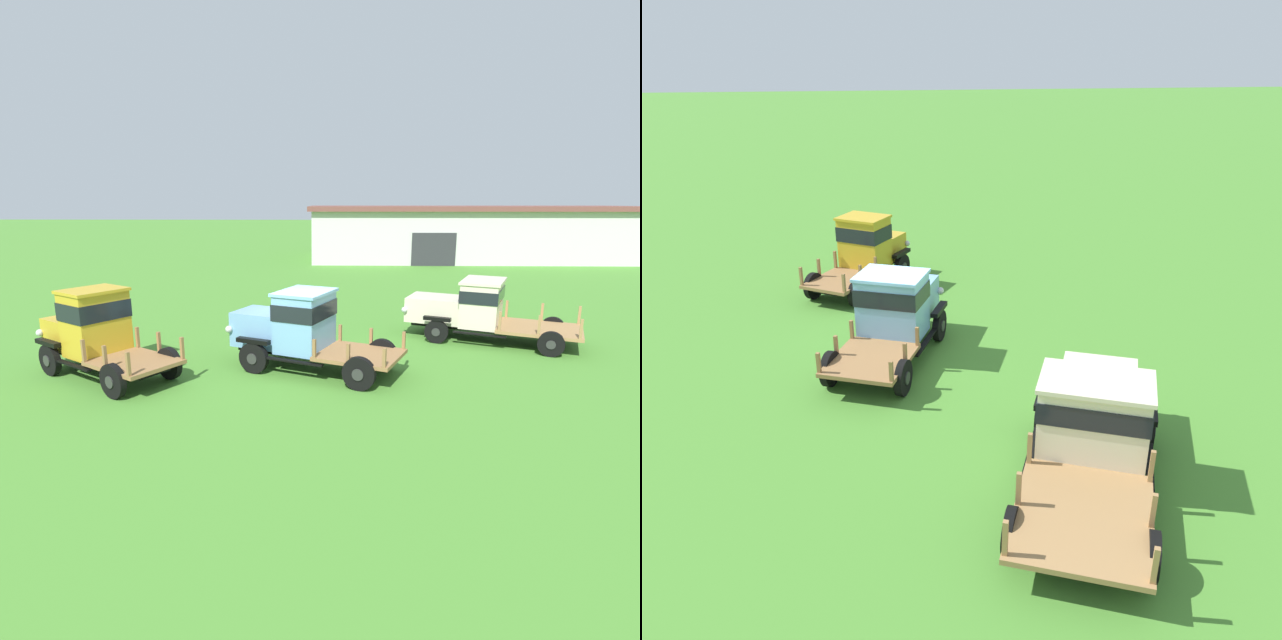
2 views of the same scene
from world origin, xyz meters
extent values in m
plane|color=#47842D|center=(0.00, 0.00, 0.00)|extent=(240.00, 240.00, 0.00)
cube|color=silver|center=(11.97, 28.00, 1.95)|extent=(25.44, 9.38, 3.90)
cube|color=brown|center=(11.97, 28.00, 4.08)|extent=(26.04, 10.18, 0.36)
cube|color=#2D2D33|center=(8.16, 23.27, 1.20)|extent=(3.20, 0.08, 2.40)
cylinder|color=black|center=(-6.74, -0.83, 0.43)|extent=(0.81, 0.61, 0.86)
cylinder|color=#2D2D2D|center=(-6.80, -0.91, 0.43)|extent=(0.27, 0.19, 0.30)
cylinder|color=black|center=(-5.84, 0.55, 0.43)|extent=(0.81, 0.61, 0.86)
cylinder|color=#2D2D2D|center=(-5.79, 0.63, 0.43)|extent=(0.27, 0.19, 0.30)
cylinder|color=black|center=(-4.34, -2.40, 0.43)|extent=(0.81, 0.61, 0.86)
cylinder|color=#2D2D2D|center=(-4.40, -2.48, 0.43)|extent=(0.27, 0.19, 0.30)
cylinder|color=black|center=(-3.44, -1.02, 0.43)|extent=(0.81, 0.61, 0.86)
cylinder|color=#2D2D2D|center=(-3.39, -0.94, 0.43)|extent=(0.27, 0.19, 0.30)
cube|color=black|center=(-5.15, -0.89, 0.51)|extent=(3.90, 2.98, 0.12)
cube|color=gold|center=(-6.46, -0.03, 0.99)|extent=(1.71, 1.67, 0.85)
cube|color=silver|center=(-6.97, 0.30, 0.95)|extent=(0.54, 0.79, 0.64)
sphere|color=silver|center=(-7.31, -0.21, 1.02)|extent=(0.20, 0.20, 0.20)
sphere|color=silver|center=(-6.64, 0.82, 1.02)|extent=(0.20, 0.20, 0.20)
cube|color=black|center=(-6.74, -0.83, 0.91)|extent=(0.93, 0.71, 0.12)
cube|color=black|center=(-5.84, 0.55, 0.91)|extent=(0.93, 0.71, 0.12)
cube|color=gold|center=(-5.46, -0.69, 1.42)|extent=(1.71, 1.81, 1.70)
cube|color=black|center=(-5.46, -0.69, 1.80)|extent=(1.76, 1.86, 0.48)
cube|color=gold|center=(-5.46, -0.69, 2.31)|extent=(1.83, 1.92, 0.08)
cube|color=black|center=(-5.81, -1.42, 0.49)|extent=(1.36, 0.95, 0.05)
cube|color=black|center=(-4.93, -0.07, 0.49)|extent=(1.36, 0.95, 0.05)
cube|color=olive|center=(-4.15, -1.54, 0.62)|extent=(2.60, 2.49, 0.10)
cube|color=olive|center=(-5.34, -1.69, 0.96)|extent=(0.11, 0.11, 0.57)
cube|color=olive|center=(-4.49, -0.39, 0.96)|extent=(0.11, 0.11, 0.57)
cube|color=olive|center=(-4.58, -2.19, 0.96)|extent=(0.11, 0.11, 0.57)
cube|color=olive|center=(-3.72, -0.89, 0.96)|extent=(0.11, 0.11, 0.57)
cube|color=olive|center=(-3.81, -2.70, 0.96)|extent=(0.11, 0.11, 0.57)
cube|color=olive|center=(-2.96, -1.39, 0.96)|extent=(0.11, 0.11, 0.57)
cylinder|color=black|center=(-1.28, -0.50, 0.43)|extent=(0.86, 0.50, 0.86)
cylinder|color=#2D2D2D|center=(-1.32, -0.59, 0.43)|extent=(0.29, 0.15, 0.30)
cylinder|color=black|center=(-0.56, 1.17, 0.43)|extent=(0.86, 0.50, 0.86)
cylinder|color=#2D2D2D|center=(-0.52, 1.27, 0.43)|extent=(0.29, 0.15, 0.30)
cylinder|color=black|center=(1.52, -1.71, 0.43)|extent=(0.86, 0.50, 0.86)
cylinder|color=#2D2D2D|center=(1.48, -1.81, 0.43)|extent=(0.29, 0.15, 0.30)
cylinder|color=black|center=(2.25, -0.04, 0.43)|extent=(0.86, 0.50, 0.86)
cylinder|color=#2D2D2D|center=(2.29, 0.05, 0.43)|extent=(0.29, 0.15, 0.30)
cube|color=black|center=(0.37, -0.22, 0.51)|extent=(4.41, 2.65, 0.12)
cube|color=#70A3D1|center=(-1.13, 0.42, 1.06)|extent=(1.87, 1.76, 0.97)
cube|color=silver|center=(-1.78, 0.71, 1.01)|extent=(0.45, 0.94, 0.73)
sphere|color=silver|center=(-2.06, 0.08, 1.08)|extent=(0.20, 0.20, 0.20)
sphere|color=silver|center=(-1.52, 1.34, 1.08)|extent=(0.20, 0.20, 0.20)
cube|color=black|center=(-1.28, -0.50, 0.91)|extent=(0.99, 0.58, 0.12)
cube|color=black|center=(-0.56, 1.17, 0.91)|extent=(0.99, 0.58, 0.12)
cube|color=#70A3D1|center=(0.10, -0.11, 1.36)|extent=(1.72, 1.94, 1.57)
cube|color=black|center=(0.10, -0.11, 1.71)|extent=(1.78, 1.99, 0.44)
cube|color=#70A3D1|center=(0.10, -0.11, 2.18)|extent=(1.86, 2.05, 0.08)
cube|color=black|center=(-0.15, -0.97, 0.49)|extent=(1.58, 0.79, 0.05)
cube|color=black|center=(0.56, 0.67, 0.49)|extent=(1.58, 0.79, 0.05)
cube|color=olive|center=(1.60, -0.75, 0.62)|extent=(2.63, 2.50, 0.10)
cube|color=olive|center=(0.40, -1.18, 0.91)|extent=(0.11, 0.11, 0.48)
cube|color=olive|center=(1.08, 0.41, 0.91)|extent=(0.11, 0.11, 0.48)
cube|color=olive|center=(1.26, -1.55, 0.91)|extent=(0.11, 0.11, 0.48)
cube|color=olive|center=(1.94, 0.04, 0.91)|extent=(0.11, 0.11, 0.48)
cube|color=olive|center=(2.12, -1.92, 0.91)|extent=(0.11, 0.11, 0.48)
cube|color=olive|center=(2.80, -0.33, 0.91)|extent=(0.11, 0.11, 0.48)
cylinder|color=black|center=(4.30, 2.64, 0.39)|extent=(0.78, 0.46, 0.78)
cylinder|color=#2D2D2D|center=(4.26, 2.55, 0.39)|extent=(0.26, 0.14, 0.27)
cylinder|color=black|center=(5.18, 4.63, 0.39)|extent=(0.78, 0.46, 0.78)
cylinder|color=#2D2D2D|center=(5.22, 4.72, 0.39)|extent=(0.26, 0.14, 0.27)
cylinder|color=black|center=(7.46, 1.23, 0.39)|extent=(0.78, 0.46, 0.78)
cylinder|color=#2D2D2D|center=(7.43, 1.14, 0.39)|extent=(0.26, 0.14, 0.27)
cylinder|color=black|center=(8.35, 3.22, 0.39)|extent=(0.78, 0.46, 0.78)
cylinder|color=#2D2D2D|center=(8.39, 3.31, 0.39)|extent=(0.26, 0.14, 0.27)
cube|color=black|center=(6.17, 3.00, 0.47)|extent=(5.17, 3.18, 0.12)
cube|color=beige|center=(4.48, 3.75, 0.94)|extent=(2.33, 2.15, 0.83)
cube|color=silver|center=(3.66, 4.12, 0.90)|extent=(0.54, 1.12, 0.62)
sphere|color=silver|center=(3.32, 3.37, 0.96)|extent=(0.20, 0.20, 0.20)
sphere|color=silver|center=(3.98, 4.87, 0.96)|extent=(0.20, 0.20, 0.20)
cube|color=black|center=(4.30, 2.64, 0.83)|extent=(0.90, 0.55, 0.12)
cube|color=black|center=(5.18, 4.63, 0.83)|extent=(0.90, 0.55, 0.12)
cube|color=beige|center=(5.87, 3.13, 1.25)|extent=(1.85, 2.23, 1.45)
cube|color=black|center=(5.87, 3.13, 1.58)|extent=(1.91, 2.29, 0.41)
cube|color=beige|center=(5.87, 3.13, 2.02)|extent=(1.99, 2.36, 0.08)
cube|color=black|center=(5.55, 2.11, 0.45)|extent=(1.55, 0.79, 0.05)
cube|color=black|center=(6.41, 4.06, 0.45)|extent=(1.55, 0.79, 0.05)
cube|color=#9E7547|center=(7.56, 2.38, 0.58)|extent=(3.19, 3.02, 0.10)
cube|color=#9E7547|center=(6.10, 1.90, 0.93)|extent=(0.11, 0.11, 0.60)
cube|color=#9E7547|center=(6.94, 3.79, 0.93)|extent=(0.11, 0.11, 0.60)
cube|color=#9E7547|center=(7.14, 1.43, 0.93)|extent=(0.11, 0.11, 0.60)
cube|color=#9E7547|center=(7.98, 3.33, 0.93)|extent=(0.11, 0.11, 0.60)
cube|color=#9E7547|center=(8.18, 0.97, 0.93)|extent=(0.11, 0.11, 0.60)
cube|color=#9E7547|center=(9.02, 2.86, 0.93)|extent=(0.11, 0.11, 0.60)
camera|label=1|loc=(0.88, -13.43, 4.57)|focal=28.00mm
camera|label=2|loc=(14.94, -0.78, 7.34)|focal=35.00mm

